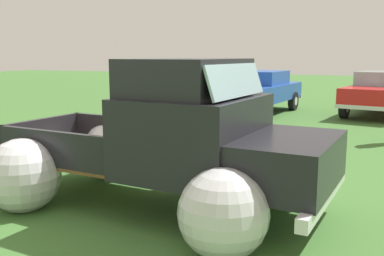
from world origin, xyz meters
The scene contains 5 objects.
ground_plane centered at (0.00, 0.00, 0.00)m, with size 80.00×80.00×0.00m, color #3D6B2D.
vintage_pickup_truck centered at (0.39, -0.03, 0.76)m, with size 4.76×3.06×1.96m.
show_car_0 centered at (-1.08, 9.59, 0.78)m, with size 2.26×4.62×1.43m.
show_car_1 centered at (2.78, 10.72, 0.78)m, with size 2.58×4.54×1.43m.
lane_cone_0 centered at (2.00, 2.37, 0.31)m, with size 0.36×0.36×0.63m.
Camera 1 is at (2.71, -4.89, 1.96)m, focal length 40.73 mm.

